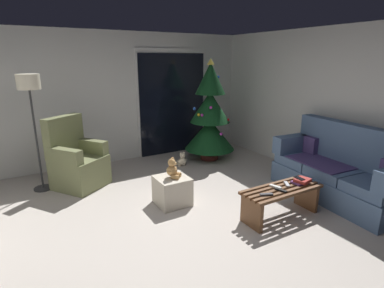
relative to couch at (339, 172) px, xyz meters
The scene contains 19 objects.
ground_plane 2.37m from the couch, behind, with size 7.00×7.00×0.00m, color #BCB2A8.
wall_back 4.17m from the couch, 124.62° to the left, with size 5.72×0.12×2.50m, color silver.
wall_right 1.05m from the couch, 28.68° to the left, with size 0.12×6.00×2.50m, color silver.
patio_door_frame 3.52m from the couch, 107.93° to the left, with size 1.60×0.02×2.20m, color silver.
patio_door_glass 3.50m from the couch, 108.02° to the left, with size 1.50×0.02×2.10m, color black.
couch is the anchor object (origin of this frame).
coffee_table 1.18m from the couch, behind, with size 1.10×0.40×0.41m.
remote_white 1.24m from the couch, behind, with size 0.04×0.16×0.02m, color silver.
remote_black 1.26m from the couch, behind, with size 0.04×0.16×0.02m, color black.
remote_silver 1.05m from the couch, behind, with size 0.04×0.16×0.02m, color #ADADB2.
remote_graphite 1.50m from the couch, behind, with size 0.04×0.16×0.02m, color #333338.
book_stack 0.84m from the couch, behind, with size 0.24×0.21×0.07m.
cell_phone 0.87m from the couch, behind, with size 0.07×0.14×0.01m, color black.
christmas_tree 2.58m from the couch, 105.03° to the left, with size 1.00×1.00×2.00m.
armchair 4.02m from the couch, 143.84° to the left, with size 0.95×0.96×1.13m.
floor_lamp 4.66m from the couch, 146.18° to the left, with size 0.32×0.32×1.78m.
ottoman 2.46m from the couch, 155.12° to the left, with size 0.44×0.44×0.40m, color beige.
teddy_bear_honey 2.44m from the couch, 155.20° to the left, with size 0.21×0.21×0.29m.
teddy_bear_cream_by_tree 2.72m from the couch, 119.72° to the left, with size 0.20×0.20×0.29m.
Camera 1 is at (-1.66, -2.83, 2.00)m, focal length 28.58 mm.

